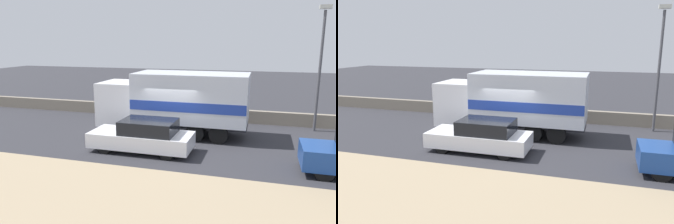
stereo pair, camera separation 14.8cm
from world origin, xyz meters
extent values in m
plane|color=#2D2D33|center=(0.00, 0.00, 0.00)|extent=(80.00, 80.00, 0.00)
cube|color=#9E896B|center=(0.00, -5.05, 0.02)|extent=(60.00, 4.84, 0.04)
cube|color=gray|center=(0.00, 5.72, 0.37)|extent=(60.00, 0.35, 0.75)
cylinder|color=#4C4C51|center=(6.83, 4.94, 3.08)|extent=(0.14, 0.14, 6.17)
cube|color=beige|center=(6.83, 4.94, 6.32)|extent=(0.56, 0.28, 0.20)
cube|color=silver|center=(-3.03, 2.29, 1.49)|extent=(1.96, 2.33, 2.20)
cube|color=black|center=(-4.00, 2.29, 1.93)|extent=(0.06, 1.98, 0.97)
cube|color=#2D2D33|center=(0.71, 2.29, 0.65)|extent=(5.54, 1.40, 0.25)
cube|color=silver|center=(0.71, 2.29, 1.96)|extent=(5.54, 2.55, 2.37)
cube|color=navy|center=(0.71, 2.29, 1.68)|extent=(5.51, 2.57, 0.47)
cylinder|color=black|center=(-3.03, 1.30, 0.44)|extent=(0.87, 0.28, 0.87)
cylinder|color=black|center=(-3.03, 3.29, 0.44)|extent=(0.87, 0.28, 0.87)
cylinder|color=black|center=(2.24, 1.30, 0.44)|extent=(0.87, 0.28, 0.87)
cylinder|color=black|center=(2.24, 3.29, 0.44)|extent=(0.87, 0.28, 0.87)
cylinder|color=black|center=(1.13, 1.30, 0.44)|extent=(0.87, 0.28, 0.87)
cylinder|color=black|center=(1.13, 3.29, 0.44)|extent=(0.87, 0.28, 0.87)
cube|color=silver|center=(-0.81, -0.71, 0.53)|extent=(4.41, 1.75, 0.63)
cube|color=black|center=(-0.45, -0.71, 1.12)|extent=(2.29, 1.61, 0.57)
cylinder|color=black|center=(-2.17, -1.46, 0.28)|extent=(0.57, 0.20, 0.57)
cylinder|color=black|center=(-2.17, 0.04, 0.28)|extent=(0.57, 0.20, 0.57)
cylinder|color=black|center=(0.56, -1.46, 0.28)|extent=(0.57, 0.20, 0.57)
cylinder|color=black|center=(0.56, 0.04, 0.28)|extent=(0.57, 0.20, 0.57)
cylinder|color=black|center=(6.28, -1.84, 0.36)|extent=(0.72, 0.20, 0.72)
cylinder|color=black|center=(6.28, -0.37, 0.36)|extent=(0.72, 0.20, 0.72)
camera|label=1|loc=(4.11, -13.35, 4.68)|focal=35.00mm
camera|label=2|loc=(4.25, -13.31, 4.68)|focal=35.00mm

